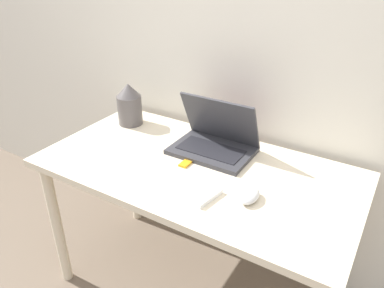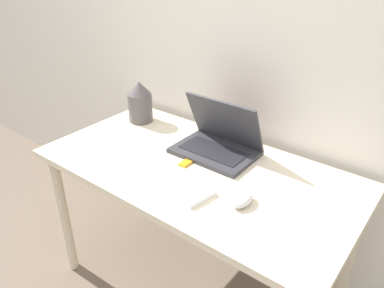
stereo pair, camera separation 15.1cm
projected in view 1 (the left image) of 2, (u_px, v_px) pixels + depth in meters
name	position (u px, v px, depth m)	size (l,w,h in m)	color
wall_back	(246.00, 19.00, 1.61)	(6.00, 0.05, 2.50)	silver
desk	(196.00, 184.00, 1.59)	(1.32, 0.68, 0.72)	beige
laptop	(216.00, 140.00, 1.64)	(0.35, 0.25, 0.24)	#333338
keyboard	(168.00, 177.00, 1.46)	(0.45, 0.20, 0.02)	white
mouse	(249.00, 196.00, 1.34)	(0.06, 0.11, 0.04)	silver
vase	(129.00, 104.00, 1.87)	(0.12, 0.12, 0.21)	#514C4C
mp3_player	(186.00, 163.00, 1.56)	(0.04, 0.06, 0.01)	orange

